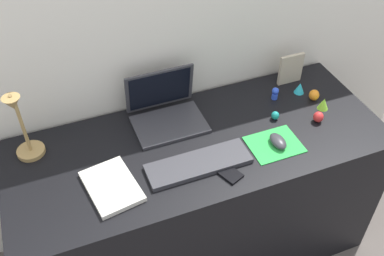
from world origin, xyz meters
TOP-DOWN VIEW (x-y plane):
  - ground_plane at (0.00, 0.00)m, footprint 6.00×6.00m
  - back_wall at (0.00, 0.35)m, footprint 2.77×0.05m
  - desk at (0.00, 0.00)m, footprint 1.57×0.62m
  - laptop at (-0.08, 0.19)m, footprint 0.30×0.24m
  - keyboard at (-0.05, -0.12)m, footprint 0.41×0.13m
  - mousepad at (0.28, -0.13)m, footprint 0.21×0.17m
  - mouse at (0.29, -0.13)m, footprint 0.06×0.10m
  - cell_phone at (0.03, -0.19)m, footprint 0.11×0.14m
  - desk_lamp at (-0.64, 0.16)m, footprint 0.11×0.16m
  - notebook_pad at (-0.39, -0.11)m, footprint 0.21×0.26m
  - picture_frame at (0.55, 0.23)m, footprint 0.12×0.02m
  - toy_figurine_teal at (0.36, 0.02)m, footprint 0.03×0.03m
  - toy_figurine_red at (0.52, -0.07)m, footprint 0.04×0.04m
  - toy_figurine_blue at (0.43, 0.14)m, footprint 0.03×0.03m
  - toy_figurine_lime at (0.59, 0.00)m, footprint 0.05×0.05m
  - toy_figurine_cyan at (0.56, 0.14)m, footprint 0.05×0.05m
  - toy_figurine_orange at (0.59, 0.07)m, footprint 0.05×0.05m

SIDE VIEW (x-z plane):
  - ground_plane at x=0.00m, z-range 0.00..0.00m
  - desk at x=0.00m, z-range 0.00..0.74m
  - mousepad at x=0.28m, z-range 0.74..0.74m
  - cell_phone at x=0.03m, z-range 0.74..0.75m
  - keyboard at x=-0.05m, z-range 0.74..0.76m
  - notebook_pad at x=-0.39m, z-range 0.74..0.76m
  - toy_figurine_teal at x=0.36m, z-range 0.74..0.78m
  - mouse at x=0.29m, z-range 0.74..0.78m
  - toy_figurine_red at x=0.52m, z-range 0.74..0.79m
  - toy_figurine_orange at x=0.59m, z-range 0.74..0.79m
  - toy_figurine_cyan at x=0.56m, z-range 0.74..0.79m
  - toy_figurine_lime at x=0.59m, z-range 0.74..0.79m
  - toy_figurine_blue at x=0.43m, z-range 0.74..0.80m
  - laptop at x=-0.08m, z-range 0.69..0.90m
  - picture_frame at x=0.55m, z-range 0.74..0.89m
  - back_wall at x=0.00m, z-range 0.00..1.63m
  - desk_lamp at x=-0.64m, z-range 0.73..1.07m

